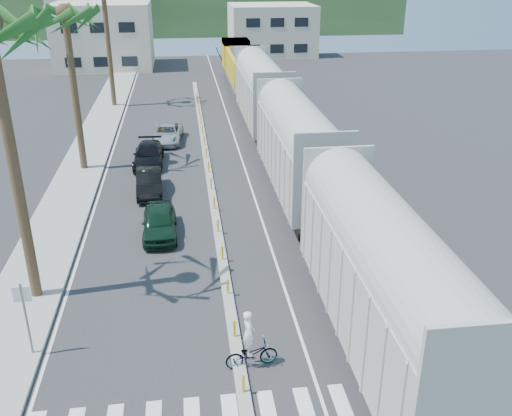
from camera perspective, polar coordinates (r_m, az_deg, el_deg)
The scene contains 14 objects.
ground at distance 20.46m, azimuth -1.60°, elevation -16.34°, with size 140.00×140.00×0.00m, color #28282B.
sidewalk at distance 43.21m, azimuth -16.49°, elevation 5.13°, with size 3.00×90.00×0.15m, color gray.
rails at distance 45.98m, azimuth 0.98°, elevation 7.16°, with size 1.56×100.00×0.06m.
median at distance 37.90m, azimuth -4.75°, elevation 3.49°, with size 0.45×60.00×0.85m.
lane_markings at distance 42.67m, azimuth -8.01°, elevation 5.56°, with size 9.42×90.00×0.01m.
freight_train at distance 38.71m, azimuth 2.50°, elevation 8.37°, with size 3.00×60.94×5.85m.
palm_trees at distance 38.92m, azimuth -18.26°, elevation 19.18°, with size 3.50×37.20×13.75m.
street_sign at distance 21.64m, azimuth -22.13°, elevation -9.40°, with size 0.60×0.08×3.00m.
buildings at distance 87.81m, azimuth -11.15°, elevation 17.60°, with size 38.00×27.00×10.00m.
car_lead at distance 29.66m, azimuth -9.64°, elevation -1.38°, with size 1.83×4.35×1.47m, color black.
car_second at distance 35.11m, azimuth -10.62°, elevation 2.55°, with size 1.67×4.35×1.41m, color black.
car_third at distance 40.11m, azimuth -10.70°, elevation 5.24°, with size 2.07×4.90×1.41m, color black.
car_rear at distance 45.04m, azimuth -8.90°, elevation 7.37°, with size 2.69×5.02×1.34m, color #B6B8BB.
cyclist at distance 20.39m, azimuth -0.52°, elevation -13.90°, with size 1.14×2.03×2.25m.
Camera 1 is at (-1.48, -15.58, 13.18)m, focal length 40.00 mm.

